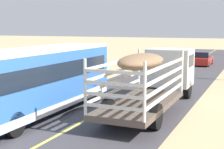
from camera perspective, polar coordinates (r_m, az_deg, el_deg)
name	(u,v)px	position (r m, az deg, el deg)	size (l,w,h in m)	color
livestock_truck	(160,72)	(18.30, 8.22, 0.40)	(2.53, 9.70, 3.02)	silver
bus	(40,79)	(16.43, -12.13, -0.74)	(2.54, 10.00, 3.21)	#3872C6
car_far	(203,59)	(38.30, 15.16, 2.58)	(1.80, 4.40, 1.46)	#B2261E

